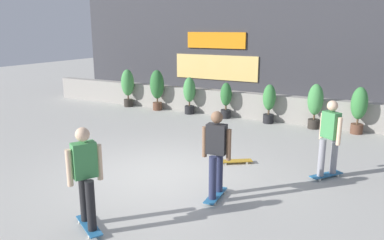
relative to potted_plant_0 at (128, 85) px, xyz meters
The scene contains 14 objects.
ground_plane 7.59m from the potted_plant_0, 47.44° to the right, with size 48.00×48.00×0.00m, color #B2AFA8.
planter_wall 5.13m from the potted_plant_0, ahead, with size 18.00×0.40×0.90m, color gray.
building_backdrop 7.16m from the potted_plant_0, 41.15° to the left, with size 20.00×2.08×6.50m.
potted_plant_0 is the anchor object (origin of this frame).
potted_plant_1 1.42m from the potted_plant_0, ahead, with size 0.55×0.55×1.57m.
potted_plant_2 2.84m from the potted_plant_0, ahead, with size 0.45×0.45×1.37m.
potted_plant_3 4.32m from the potted_plant_0, ahead, with size 0.40×0.40×1.27m.
potted_plant_4 5.88m from the potted_plant_0, ahead, with size 0.43×0.43×1.32m.
potted_plant_5 7.37m from the potted_plant_0, ahead, with size 0.48×0.48×1.44m.
potted_plant_6 8.64m from the potted_plant_0, ahead, with size 0.48×0.48×1.44m.
skater_by_wall_left 9.32m from the potted_plant_0, 25.84° to the right, with size 0.63×0.76×1.70m.
skater_far_right 9.06m from the potted_plant_0, 42.38° to the right, with size 0.56×0.81×1.70m.
skater_mid_plaza 9.69m from the potted_plant_0, 56.47° to the right, with size 0.79×0.57×1.70m.
skateboard_near_camera 7.63m from the potted_plant_0, 33.37° to the right, with size 0.77×0.62×0.08m.
Camera 1 is at (4.27, -6.57, 3.16)m, focal length 35.13 mm.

